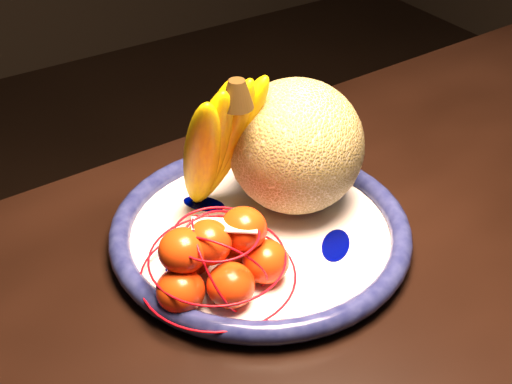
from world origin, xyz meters
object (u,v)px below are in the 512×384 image
dining_table (405,324)px  fruit_bowl (260,231)px  mandarin_bag (218,258)px  banana_bunch (215,141)px  cantaloupe (296,146)px

dining_table → fruit_bowl: size_ratio=3.93×
fruit_bowl → mandarin_bag: size_ratio=1.74×
banana_bunch → mandarin_bag: 0.15m
dining_table → cantaloupe: cantaloupe is taller
fruit_bowl → banana_bunch: size_ratio=1.69×
dining_table → banana_bunch: banana_bunch is taller
banana_bunch → mandarin_bag: bearing=-132.4°
dining_table → fruit_bowl: bearing=123.8°
dining_table → mandarin_bag: bearing=150.8°
fruit_bowl → banana_bunch: bearing=113.9°
cantaloupe → banana_bunch: 0.11m
dining_table → cantaloupe: 0.26m
mandarin_bag → dining_table: bearing=-26.9°
cantaloupe → mandarin_bag: cantaloupe is taller
fruit_bowl → dining_table: bearing=-53.9°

